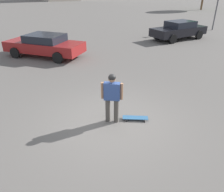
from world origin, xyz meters
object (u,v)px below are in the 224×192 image
at_px(person, 112,95).
at_px(car_parked_far, 179,30).
at_px(car_parked_near, 45,45).
at_px(skateboard, 135,118).

height_order(person, car_parked_far, person).
bearing_deg(car_parked_far, car_parked_near, -3.86).
relative_size(skateboard, car_parked_near, 0.17).
bearing_deg(car_parked_far, person, 35.22).
height_order(car_parked_near, car_parked_far, car_parked_far).
bearing_deg(car_parked_far, skateboard, 38.17).
height_order(skateboard, car_parked_far, car_parked_far).
bearing_deg(car_parked_near, skateboard, 143.93).
distance_m(person, skateboard, 1.15).
distance_m(car_parked_near, car_parked_far, 10.42).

